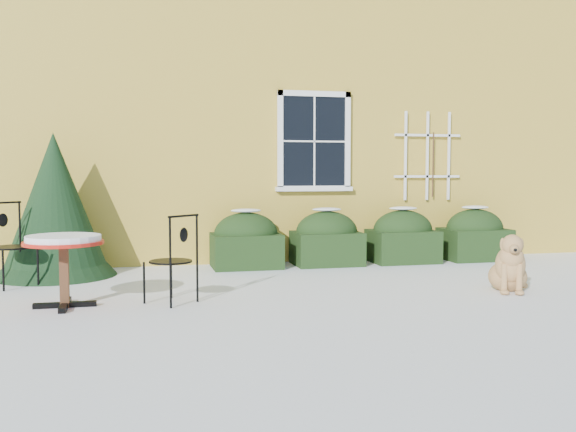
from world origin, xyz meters
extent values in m
plane|color=white|center=(0.00, 0.00, 0.00)|extent=(80.00, 80.00, 0.00)
cube|color=gold|center=(0.00, 7.00, 3.00)|extent=(12.00, 8.00, 6.00)
cube|color=black|center=(0.90, 2.96, 1.98)|extent=(1.05, 0.03, 1.45)
cube|color=white|center=(0.90, 2.95, 2.75)|extent=(1.23, 0.06, 0.09)
cube|color=white|center=(0.90, 2.95, 1.21)|extent=(1.23, 0.06, 0.09)
cube|color=white|center=(0.33, 2.95, 1.98)|extent=(0.09, 0.06, 1.63)
cube|color=white|center=(1.47, 2.95, 1.98)|extent=(0.09, 0.06, 1.63)
cube|color=white|center=(0.90, 2.94, 1.98)|extent=(0.02, 0.02, 1.45)
cube|color=white|center=(0.90, 2.94, 1.98)|extent=(1.05, 0.02, 0.02)
cube|color=white|center=(0.90, 2.95, 1.20)|extent=(1.29, 0.14, 0.07)
cube|color=white|center=(2.50, 2.94, 1.75)|extent=(0.04, 0.03, 1.50)
cube|color=white|center=(2.90, 2.94, 1.75)|extent=(0.04, 0.03, 1.50)
cube|color=white|center=(3.30, 2.94, 1.75)|extent=(0.04, 0.03, 1.50)
cube|color=white|center=(2.90, 2.94, 1.40)|extent=(1.20, 0.03, 0.04)
cube|color=white|center=(2.90, 2.94, 2.10)|extent=(1.20, 0.03, 0.04)
cylinder|color=#472D19|center=(3.00, 2.92, 1.60)|extent=(0.02, 0.02, 1.10)
cube|color=black|center=(-0.30, 2.55, 0.26)|extent=(1.05, 0.80, 0.52)
ellipsoid|color=black|center=(-0.30, 2.55, 0.52)|extent=(1.00, 0.72, 0.67)
ellipsoid|color=white|center=(-0.30, 2.55, 0.88)|extent=(0.47, 0.32, 0.06)
cube|color=black|center=(1.00, 2.55, 0.26)|extent=(1.05, 0.80, 0.52)
ellipsoid|color=black|center=(1.00, 2.55, 0.52)|extent=(1.00, 0.72, 0.67)
ellipsoid|color=white|center=(1.00, 2.55, 0.88)|extent=(0.47, 0.32, 0.06)
cube|color=black|center=(2.30, 2.55, 0.26)|extent=(1.05, 0.80, 0.52)
ellipsoid|color=black|center=(2.30, 2.55, 0.52)|extent=(1.00, 0.72, 0.67)
ellipsoid|color=white|center=(2.30, 2.55, 0.88)|extent=(0.47, 0.32, 0.06)
cube|color=black|center=(3.60, 2.55, 0.26)|extent=(1.05, 0.80, 0.52)
ellipsoid|color=black|center=(3.60, 2.55, 0.52)|extent=(1.00, 0.72, 0.67)
ellipsoid|color=white|center=(3.60, 2.55, 0.88)|extent=(0.47, 0.32, 0.06)
cone|color=black|center=(-3.06, 2.36, 0.49)|extent=(1.68, 1.68, 0.97)
cone|color=black|center=(-3.06, 2.36, 1.02)|extent=(1.50, 1.50, 2.03)
cube|color=black|center=(-2.72, 0.12, 0.03)|extent=(0.67, 0.08, 0.06)
cube|color=black|center=(-2.72, 0.12, 0.03)|extent=(0.08, 0.67, 0.06)
cube|color=#50301B|center=(-2.72, 0.12, 0.36)|extent=(0.10, 0.10, 0.71)
cylinder|color=red|center=(-2.72, 0.12, 0.71)|extent=(0.86, 0.86, 0.04)
cylinder|color=white|center=(-2.72, 0.12, 0.76)|extent=(0.80, 0.80, 0.07)
cylinder|color=black|center=(-1.56, 0.40, 0.24)|extent=(0.03, 0.03, 0.47)
cylinder|color=black|center=(-1.87, 0.12, 0.24)|extent=(0.03, 0.03, 0.47)
cylinder|color=black|center=(-1.28, 0.09, 0.24)|extent=(0.03, 0.03, 0.47)
cylinder|color=black|center=(-1.59, -0.19, 0.24)|extent=(0.03, 0.03, 0.47)
cylinder|color=black|center=(-1.57, 0.10, 0.47)|extent=(0.48, 0.48, 0.02)
cylinder|color=black|center=(-1.28, 0.09, 0.73)|extent=(0.03, 0.03, 0.52)
cylinder|color=black|center=(-1.59, -0.19, 0.73)|extent=(0.03, 0.03, 0.52)
cylinder|color=black|center=(-1.43, -0.05, 1.00)|extent=(0.36, 0.32, 0.03)
ellipsoid|color=black|center=(-1.43, -0.05, 0.79)|extent=(0.11, 0.11, 0.16)
cylinder|color=black|center=(-3.56, 1.29, 0.26)|extent=(0.03, 0.03, 0.51)
cylinder|color=black|center=(-3.19, 1.55, 0.26)|extent=(0.03, 0.03, 0.51)
cylinder|color=black|center=(-3.46, 1.92, 0.26)|extent=(0.03, 0.03, 0.51)
cylinder|color=black|center=(-3.51, 1.61, 0.51)|extent=(0.52, 0.52, 0.02)
cylinder|color=black|center=(-3.46, 1.92, 0.79)|extent=(0.03, 0.03, 0.57)
cylinder|color=black|center=(-3.65, 1.79, 1.08)|extent=(0.42, 0.31, 0.03)
ellipsoid|color=black|center=(-3.65, 1.79, 0.85)|extent=(0.13, 0.11, 0.18)
ellipsoid|color=tan|center=(2.57, -0.09, 0.17)|extent=(0.63, 0.66, 0.38)
ellipsoid|color=tan|center=(2.50, -0.24, 0.34)|extent=(0.46, 0.44, 0.47)
sphere|color=tan|center=(2.48, -0.29, 0.45)|extent=(0.29, 0.29, 0.29)
cylinder|color=tan|center=(2.38, -0.32, 0.19)|extent=(0.08, 0.08, 0.38)
cylinder|color=tan|center=(2.54, -0.39, 0.19)|extent=(0.08, 0.08, 0.38)
ellipsoid|color=tan|center=(2.36, -0.36, 0.03)|extent=(0.10, 0.13, 0.06)
ellipsoid|color=tan|center=(2.52, -0.43, 0.03)|extent=(0.10, 0.13, 0.06)
cylinder|color=tan|center=(2.48, -0.30, 0.50)|extent=(0.24, 0.27, 0.20)
sphere|color=tan|center=(2.46, -0.34, 0.60)|extent=(0.25, 0.25, 0.25)
ellipsoid|color=tan|center=(2.42, -0.44, 0.57)|extent=(0.18, 0.22, 0.11)
sphere|color=black|center=(2.39, -0.52, 0.56)|extent=(0.04, 0.04, 0.04)
ellipsoid|color=tan|center=(2.38, -0.27, 0.60)|extent=(0.09, 0.10, 0.16)
ellipsoid|color=tan|center=(2.58, -0.35, 0.60)|extent=(0.09, 0.10, 0.16)
cylinder|color=tan|center=(2.79, 0.03, 0.05)|extent=(0.11, 0.31, 0.07)
camera|label=1|loc=(-1.93, -7.19, 1.49)|focal=40.00mm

